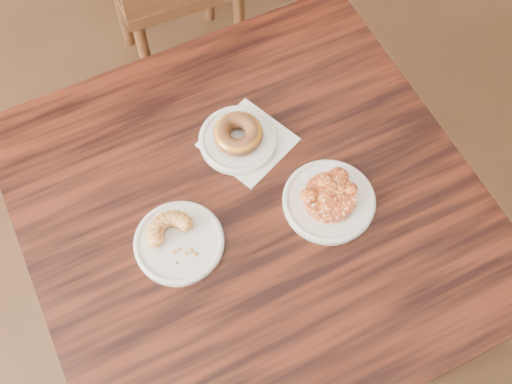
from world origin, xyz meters
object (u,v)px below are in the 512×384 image
cruller_fragment (178,239)px  apple_fritter (330,196)px  cafe_table (253,273)px  glazed_donut (238,134)px

cruller_fragment → apple_fritter: bearing=-13.5°
cafe_table → glazed_donut: size_ratio=8.58×
cafe_table → cruller_fragment: cruller_fragment is taller
glazed_donut → cruller_fragment: (-0.20, -0.14, -0.01)m
glazed_donut → apple_fritter: bearing=-68.3°
cafe_table → glazed_donut: 0.43m
glazed_donut → cruller_fragment: glazed_donut is taller
cafe_table → apple_fritter: 0.43m
glazed_donut → apple_fritter: size_ratio=0.74×
glazed_donut → apple_fritter: (0.08, -0.21, -0.00)m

